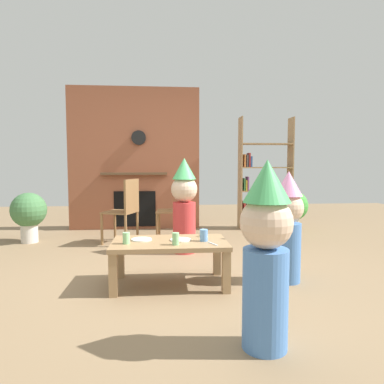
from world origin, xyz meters
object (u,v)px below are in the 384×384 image
object	(u,v)px
coffee_table	(170,248)
paper_cup_near_right	(204,235)
bookshelf	(262,177)
child_by_the_chairs	(184,203)
potted_plant_tall	(293,207)
child_with_cone_hat	(266,250)
paper_cup_near_left	(126,238)
paper_cup_center	(176,239)
birthday_cake_slice	(203,232)
child_in_pink	(288,224)
dining_chair_middle	(177,206)
paper_plate_rear	(181,240)
paper_plate_front	(142,239)
dining_chair_left	(126,207)
potted_plant_short	(29,212)

from	to	relation	value
coffee_table	paper_cup_near_right	world-z (taller)	paper_cup_near_right
bookshelf	child_by_the_chairs	xyz separation A→B (m)	(-1.43, -1.53, -0.27)
bookshelf	potted_plant_tall	world-z (taller)	bookshelf
child_with_cone_hat	paper_cup_near_left	bearing A→B (deg)	15.50
paper_cup_near_left	potted_plant_tall	distance (m)	3.35
paper_cup_center	child_by_the_chairs	size ratio (longest dim) A/B	0.09
birthday_cake_slice	child_in_pink	bearing A→B (deg)	-12.31
bookshelf	dining_chair_middle	bearing A→B (deg)	-148.67
coffee_table	child_in_pink	size ratio (longest dim) A/B	1.00
coffee_table	paper_cup_center	xyz separation A→B (m)	(0.05, -0.15, 0.12)
dining_chair_middle	potted_plant_tall	bearing A→B (deg)	-162.38
paper_plate_rear	dining_chair_middle	world-z (taller)	dining_chair_middle
birthday_cake_slice	child_with_cone_hat	size ratio (longest dim) A/B	0.09
paper_plate_front	paper_plate_rear	world-z (taller)	same
dining_chair_left	dining_chair_middle	bearing A→B (deg)	-153.07
potted_plant_short	birthday_cake_slice	bearing A→B (deg)	-37.64
coffee_table	dining_chair_middle	distance (m)	1.80
paper_plate_front	coffee_table	bearing A→B (deg)	-13.74
bookshelf	paper_plate_front	size ratio (longest dim) A/B	10.15
dining_chair_middle	potted_plant_tall	size ratio (longest dim) A/B	1.32
potted_plant_short	paper_cup_center	bearing A→B (deg)	-46.08
child_by_the_chairs	dining_chair_left	bearing A→B (deg)	-115.14
bookshelf	paper_plate_rear	size ratio (longest dim) A/B	9.99
child_by_the_chairs	potted_plant_tall	distance (m)	2.13
paper_cup_near_right	child_with_cone_hat	size ratio (longest dim) A/B	0.09
paper_cup_center	potted_plant_short	world-z (taller)	potted_plant_short
paper_plate_rear	dining_chair_left	distance (m)	1.83
dining_chair_middle	potted_plant_tall	world-z (taller)	dining_chair_middle
paper_cup_center	child_in_pink	bearing A→B (deg)	8.06
child_with_cone_hat	potted_plant_short	xyz separation A→B (m)	(-2.48, 3.06, -0.17)
paper_plate_rear	dining_chair_middle	size ratio (longest dim) A/B	0.21
paper_plate_front	potted_plant_tall	bearing A→B (deg)	43.73
coffee_table	paper_plate_rear	world-z (taller)	paper_plate_rear
birthday_cake_slice	potted_plant_short	distance (m)	2.86
child_with_cone_hat	potted_plant_short	distance (m)	3.95
paper_cup_near_right	potted_plant_short	bearing A→B (deg)	139.23
paper_plate_front	birthday_cake_slice	world-z (taller)	birthday_cake_slice
paper_plate_front	child_by_the_chairs	world-z (taller)	child_by_the_chairs
coffee_table	potted_plant_tall	world-z (taller)	potted_plant_tall
coffee_table	child_by_the_chairs	distance (m)	1.22
paper_cup_near_right	dining_chair_left	world-z (taller)	dining_chair_left
birthday_cake_slice	child_with_cone_hat	distance (m)	1.34
paper_cup_near_right	potted_plant_tall	xyz separation A→B (m)	(1.72, 2.28, -0.04)
bookshelf	birthday_cake_slice	size ratio (longest dim) A/B	19.00
child_by_the_chairs	potted_plant_short	distance (m)	2.28
paper_plate_rear	dining_chair_middle	xyz separation A→B (m)	(0.05, 1.77, 0.10)
paper_cup_center	dining_chair_middle	bearing A→B (deg)	87.08
paper_cup_near_right	child_by_the_chairs	distance (m)	1.21
dining_chair_middle	dining_chair_left	bearing A→B (deg)	9.23
paper_plate_rear	child_by_the_chairs	xyz separation A→B (m)	(0.11, 1.15, 0.21)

